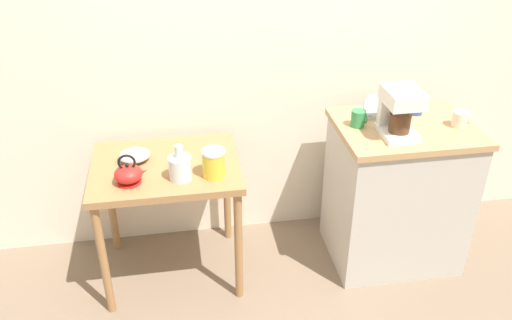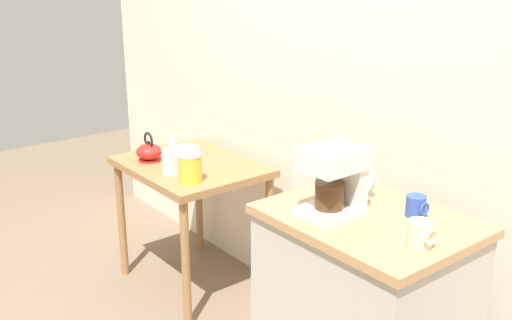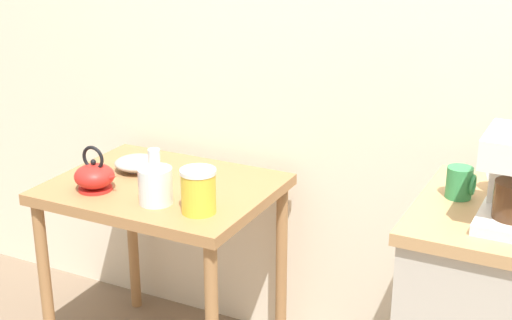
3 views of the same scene
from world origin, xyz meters
name	(u,v)px [view 1 (image 1 of 3)]	position (x,y,z in m)	size (l,w,h in m)	color
ground_plane	(278,260)	(0.00, 0.00, 0.00)	(8.00, 8.00, 0.00)	#7A6651
back_wall	(286,13)	(0.10, 0.43, 1.40)	(4.40, 0.10, 2.80)	beige
wooden_table	(167,180)	(-0.63, 0.02, 0.64)	(0.78, 0.62, 0.74)	#9E7044
kitchen_counter	(396,193)	(0.69, -0.03, 0.45)	(0.75, 0.58, 0.89)	#BCB7AD
bowl_stoneware	(134,155)	(-0.78, 0.09, 0.77)	(0.17, 0.17, 0.05)	#9E998C
teakettle	(129,174)	(-0.80, -0.14, 0.79)	(0.17, 0.14, 0.16)	red
glass_carafe_vase	(180,167)	(-0.55, -0.14, 0.81)	(0.12, 0.12, 0.19)	silver
canister_enamel	(214,163)	(-0.38, -0.14, 0.81)	(0.12, 0.12, 0.15)	gold
coffee_maker	(399,109)	(0.59, -0.12, 1.03)	(0.18, 0.22, 0.26)	white
mug_tall_green	(358,118)	(0.42, 0.00, 0.93)	(0.08, 0.08, 0.09)	#338C4C
mug_small_cream	(460,119)	(0.96, -0.09, 0.93)	(0.09, 0.08, 0.09)	beige
mug_blue	(417,107)	(0.80, 0.10, 0.93)	(0.08, 0.07, 0.08)	#2D4CAD
table_clock	(374,108)	(0.54, 0.09, 0.95)	(0.13, 0.06, 0.14)	#B2B5BA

